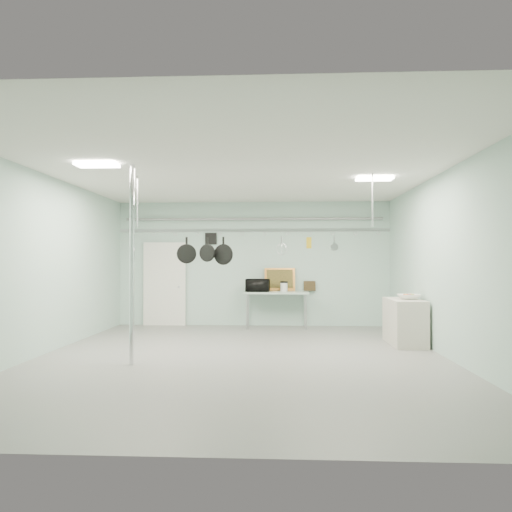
{
  "coord_description": "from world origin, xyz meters",
  "views": [
    {
      "loc": [
        0.62,
        -7.79,
        1.62
      ],
      "look_at": [
        0.21,
        1.0,
        1.75
      ],
      "focal_mm": 32.0,
      "sensor_mm": 36.0,
      "label": 1
    }
  ],
  "objects_px": {
    "chrome_pole": "(132,264)",
    "fruit_bowl": "(409,297)",
    "skillet_mid": "(207,249)",
    "microwave": "(258,285)",
    "skillet_right": "(223,251)",
    "prep_table": "(276,294)",
    "side_cabinet": "(405,322)",
    "coffee_canister": "(284,287)",
    "pot_rack": "(253,229)",
    "skillet_left": "(187,250)"
  },
  "relations": [
    {
      "from": "chrome_pole",
      "to": "fruit_bowl",
      "type": "bearing_deg",
      "value": 21.43
    },
    {
      "from": "prep_table",
      "to": "fruit_bowl",
      "type": "xyz_separation_m",
      "value": [
        2.61,
        -2.27,
        0.12
      ]
    },
    {
      "from": "coffee_canister",
      "to": "skillet_right",
      "type": "distance_m",
      "value": 3.58
    },
    {
      "from": "prep_table",
      "to": "fruit_bowl",
      "type": "distance_m",
      "value": 3.46
    },
    {
      "from": "prep_table",
      "to": "skillet_right",
      "type": "bearing_deg",
      "value": -105.88
    },
    {
      "from": "chrome_pole",
      "to": "prep_table",
      "type": "relative_size",
      "value": 2.0
    },
    {
      "from": "skillet_right",
      "to": "pot_rack",
      "type": "bearing_deg",
      "value": 19.01
    },
    {
      "from": "microwave",
      "to": "skillet_right",
      "type": "xyz_separation_m",
      "value": [
        -0.48,
        -3.21,
        0.77
      ]
    },
    {
      "from": "microwave",
      "to": "skillet_right",
      "type": "distance_m",
      "value": 3.33
    },
    {
      "from": "side_cabinet",
      "to": "coffee_canister",
      "type": "bearing_deg",
      "value": 137.14
    },
    {
      "from": "prep_table",
      "to": "side_cabinet",
      "type": "bearing_deg",
      "value": -40.79
    },
    {
      "from": "chrome_pole",
      "to": "skillet_right",
      "type": "bearing_deg",
      "value": 33.47
    },
    {
      "from": "chrome_pole",
      "to": "side_cabinet",
      "type": "distance_m",
      "value": 5.37
    },
    {
      "from": "coffee_canister",
      "to": "skillet_left",
      "type": "xyz_separation_m",
      "value": [
        -1.79,
        -3.29,
        0.84
      ]
    },
    {
      "from": "coffee_canister",
      "to": "fruit_bowl",
      "type": "xyz_separation_m",
      "value": [
        2.42,
        -2.26,
        -0.06
      ]
    },
    {
      "from": "side_cabinet",
      "to": "coffee_canister",
      "type": "relative_size",
      "value": 5.54
    },
    {
      "from": "coffee_canister",
      "to": "skillet_right",
      "type": "height_order",
      "value": "skillet_right"
    },
    {
      "from": "coffee_canister",
      "to": "pot_rack",
      "type": "bearing_deg",
      "value": -100.14
    },
    {
      "from": "pot_rack",
      "to": "microwave",
      "type": "height_order",
      "value": "pot_rack"
    },
    {
      "from": "microwave",
      "to": "skillet_right",
      "type": "relative_size",
      "value": 1.15
    },
    {
      "from": "fruit_bowl",
      "to": "skillet_right",
      "type": "relative_size",
      "value": 0.85
    },
    {
      "from": "fruit_bowl",
      "to": "skillet_mid",
      "type": "xyz_separation_m",
      "value": [
        -3.84,
        -1.03,
        0.91
      ]
    },
    {
      "from": "coffee_canister",
      "to": "skillet_mid",
      "type": "relative_size",
      "value": 0.48
    },
    {
      "from": "coffee_canister",
      "to": "skillet_mid",
      "type": "bearing_deg",
      "value": -113.3
    },
    {
      "from": "coffee_canister",
      "to": "skillet_left",
      "type": "relative_size",
      "value": 0.47
    },
    {
      "from": "pot_rack",
      "to": "microwave",
      "type": "bearing_deg",
      "value": 91.05
    },
    {
      "from": "side_cabinet",
      "to": "skillet_mid",
      "type": "height_order",
      "value": "skillet_mid"
    },
    {
      "from": "fruit_bowl",
      "to": "coffee_canister",
      "type": "bearing_deg",
      "value": 136.95
    },
    {
      "from": "skillet_mid",
      "to": "pot_rack",
      "type": "bearing_deg",
      "value": 20.5
    },
    {
      "from": "pot_rack",
      "to": "fruit_bowl",
      "type": "distance_m",
      "value": 3.43
    },
    {
      "from": "microwave",
      "to": "skillet_mid",
      "type": "bearing_deg",
      "value": 82.37
    },
    {
      "from": "skillet_right",
      "to": "prep_table",
      "type": "bearing_deg",
      "value": 93.13
    },
    {
      "from": "side_cabinet",
      "to": "fruit_bowl",
      "type": "xyz_separation_m",
      "value": [
        0.06,
        -0.07,
        0.5
      ]
    },
    {
      "from": "side_cabinet",
      "to": "skillet_left",
      "type": "xyz_separation_m",
      "value": [
        -4.15,
        -1.1,
        1.4
      ]
    },
    {
      "from": "fruit_bowl",
      "to": "skillet_mid",
      "type": "distance_m",
      "value": 4.08
    },
    {
      "from": "skillet_mid",
      "to": "skillet_right",
      "type": "height_order",
      "value": "same"
    },
    {
      "from": "prep_table",
      "to": "skillet_left",
      "type": "xyz_separation_m",
      "value": [
        -1.6,
        -3.3,
        1.02
      ]
    },
    {
      "from": "prep_table",
      "to": "microwave",
      "type": "bearing_deg",
      "value": -168.35
    },
    {
      "from": "side_cabinet",
      "to": "coffee_canister",
      "type": "xyz_separation_m",
      "value": [
        -2.36,
        2.19,
        0.56
      ]
    },
    {
      "from": "side_cabinet",
      "to": "coffee_canister",
      "type": "distance_m",
      "value": 3.27
    },
    {
      "from": "chrome_pole",
      "to": "skillet_right",
      "type": "distance_m",
      "value": 1.65
    },
    {
      "from": "prep_table",
      "to": "side_cabinet",
      "type": "distance_m",
      "value": 3.39
    },
    {
      "from": "microwave",
      "to": "coffee_canister",
      "type": "xyz_separation_m",
      "value": [
        0.65,
        0.09,
        -0.05
      ]
    },
    {
      "from": "chrome_pole",
      "to": "skillet_right",
      "type": "xyz_separation_m",
      "value": [
        1.36,
        0.9,
        0.24
      ]
    },
    {
      "from": "prep_table",
      "to": "skillet_right",
      "type": "xyz_separation_m",
      "value": [
        -0.94,
        -3.3,
        1.0
      ]
    },
    {
      "from": "pot_rack",
      "to": "side_cabinet",
      "type": "bearing_deg",
      "value": 20.45
    },
    {
      "from": "side_cabinet",
      "to": "skillet_mid",
      "type": "distance_m",
      "value": 4.18
    },
    {
      "from": "prep_table",
      "to": "pot_rack",
      "type": "bearing_deg",
      "value": -96.91
    },
    {
      "from": "side_cabinet",
      "to": "skillet_right",
      "type": "bearing_deg",
      "value": -162.5
    },
    {
      "from": "side_cabinet",
      "to": "skillet_right",
      "type": "height_order",
      "value": "skillet_right"
    }
  ]
}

